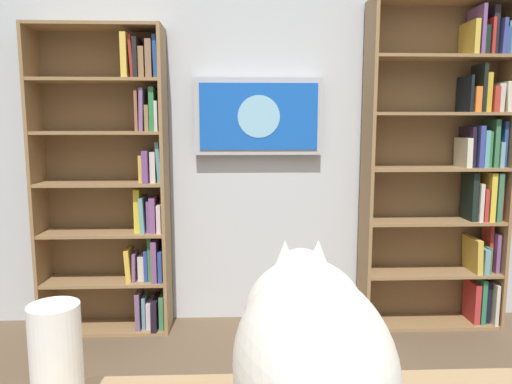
{
  "coord_description": "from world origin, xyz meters",
  "views": [
    {
      "loc": [
        0.22,
        1.11,
        1.38
      ],
      "look_at": [
        0.13,
        -1.15,
        1.05
      ],
      "focal_mm": 34.12,
      "sensor_mm": 36.0,
      "label": 1
    }
  ],
  "objects_px": {
    "wall_mounted_tv": "(259,117)",
    "paper_towel_roll": "(56,357)",
    "cat": "(310,348)",
    "bookshelf_right": "(118,185)",
    "bookshelf_left": "(452,165)"
  },
  "relations": [
    {
      "from": "wall_mounted_tv",
      "to": "cat",
      "type": "bearing_deg",
      "value": 89.82
    },
    {
      "from": "bookshelf_right",
      "to": "wall_mounted_tv",
      "type": "distance_m",
      "value": 1.02
    },
    {
      "from": "cat",
      "to": "wall_mounted_tv",
      "type": "bearing_deg",
      "value": -90.18
    },
    {
      "from": "wall_mounted_tv",
      "to": "cat",
      "type": "relative_size",
      "value": 1.34
    },
    {
      "from": "cat",
      "to": "paper_towel_roll",
      "type": "bearing_deg",
      "value": -11.87
    },
    {
      "from": "wall_mounted_tv",
      "to": "paper_towel_roll",
      "type": "bearing_deg",
      "value": 76.39
    },
    {
      "from": "cat",
      "to": "bookshelf_right",
      "type": "bearing_deg",
      "value": -68.14
    },
    {
      "from": "bookshelf_left",
      "to": "wall_mounted_tv",
      "type": "height_order",
      "value": "bookshelf_left"
    },
    {
      "from": "wall_mounted_tv",
      "to": "bookshelf_left",
      "type": "bearing_deg",
      "value": 176.25
    },
    {
      "from": "bookshelf_left",
      "to": "bookshelf_right",
      "type": "distance_m",
      "value": 2.21
    },
    {
      "from": "bookshelf_right",
      "to": "cat",
      "type": "xyz_separation_m",
      "value": [
        -0.91,
        2.27,
        -0.04
      ]
    },
    {
      "from": "bookshelf_right",
      "to": "paper_towel_roll",
      "type": "relative_size",
      "value": 8.32
    },
    {
      "from": "wall_mounted_tv",
      "to": "paper_towel_roll",
      "type": "height_order",
      "value": "wall_mounted_tv"
    },
    {
      "from": "bookshelf_right",
      "to": "wall_mounted_tv",
      "type": "xyz_separation_m",
      "value": [
        -0.92,
        -0.08,
        0.44
      ]
    },
    {
      "from": "bookshelf_left",
      "to": "cat",
      "type": "bearing_deg",
      "value": 60.37
    }
  ]
}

